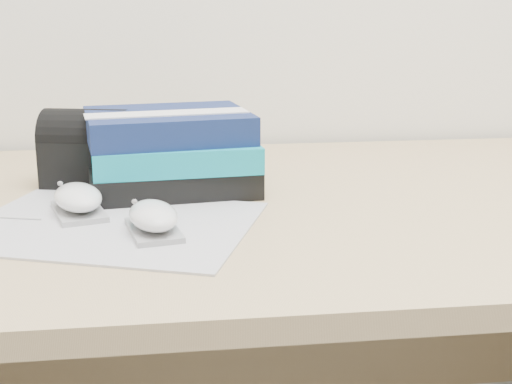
{
  "coord_description": "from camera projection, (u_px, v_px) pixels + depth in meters",
  "views": [
    {
      "loc": [
        -0.17,
        0.59,
        1.01
      ],
      "look_at": [
        -0.06,
        1.47,
        0.77
      ],
      "focal_mm": 50.0,
      "sensor_mm": 36.0,
      "label": 1
    }
  ],
  "objects": [
    {
      "name": "desk",
      "position": [
        279.0,
        325.0,
        1.17
      ],
      "size": [
        1.6,
        0.8,
        0.73
      ],
      "color": "tan",
      "rests_on": "ground"
    },
    {
      "name": "mouse_rear",
      "position": [
        78.0,
        200.0,
        0.95
      ],
      "size": [
        0.09,
        0.12,
        0.05
      ],
      "color": "#9B9C9E",
      "rests_on": "mousepad"
    },
    {
      "name": "book_stack",
      "position": [
        171.0,
        152.0,
        1.08
      ],
      "size": [
        0.27,
        0.22,
        0.12
      ],
      "color": "black",
      "rests_on": "desk"
    },
    {
      "name": "mousepad",
      "position": [
        110.0,
        225.0,
        0.92
      ],
      "size": [
        0.43,
        0.38,
        0.0
      ],
      "primitive_type": "cube",
      "rotation": [
        0.0,
        0.0,
        -0.35
      ],
      "color": "#93939A",
      "rests_on": "desk"
    },
    {
      "name": "pouch",
      "position": [
        88.0,
        149.0,
        1.1
      ],
      "size": [
        0.15,
        0.12,
        0.12
      ],
      "color": "black",
      "rests_on": "desk"
    },
    {
      "name": "mouse_front",
      "position": [
        153.0,
        218.0,
        0.88
      ],
      "size": [
        0.08,
        0.11,
        0.04
      ],
      "color": "gray",
      "rests_on": "mousepad"
    }
  ]
}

